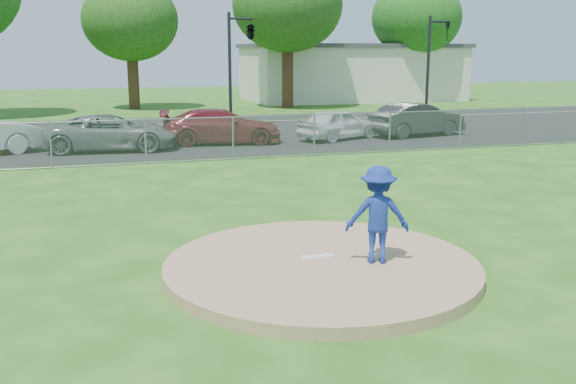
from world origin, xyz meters
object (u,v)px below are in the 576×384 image
(pitcher, at_px, (378,215))
(parked_car_charcoal, at_px, (417,119))
(parked_car_darkred, at_px, (221,126))
(commercial_building, at_px, (351,72))
(tree_center, at_px, (130,8))
(traffic_signal_right, at_px, (432,58))
(parked_car_gray, at_px, (111,133))
(tree_far_right, at_px, (417,6))
(parked_car_pearl, at_px, (339,124))
(traffic_signal_center, at_px, (248,33))

(pitcher, distance_m, parked_car_charcoal, 18.77)
(parked_car_darkred, bearing_deg, commercial_building, -25.48)
(tree_center, relative_size, traffic_signal_right, 1.76)
(pitcher, height_order, parked_car_gray, pitcher)
(tree_far_right, xyz_separation_m, traffic_signal_right, (-5.76, -13.00, -3.70))
(parked_car_gray, distance_m, parked_car_darkred, 4.43)
(commercial_building, distance_m, tree_center, 17.99)
(commercial_building, height_order, parked_car_darkred, commercial_building)
(tree_center, relative_size, parked_car_darkred, 2.01)
(parked_car_pearl, bearing_deg, pitcher, 136.92)
(parked_car_darkred, bearing_deg, tree_center, 15.76)
(tree_far_right, height_order, parked_car_charcoal, tree_far_right)
(tree_center, bearing_deg, pitcher, -86.83)
(tree_far_right, xyz_separation_m, parked_car_darkred, (-18.63, -18.93, -6.34))
(tree_far_right, relative_size, parked_car_pearl, 2.77)
(traffic_signal_center, height_order, parked_car_gray, traffic_signal_center)
(parked_car_charcoal, bearing_deg, parked_car_gray, 80.07)
(parked_car_charcoal, bearing_deg, traffic_signal_right, -45.95)
(pitcher, bearing_deg, commercial_building, -93.24)
(parked_car_gray, bearing_deg, tree_far_right, -43.73)
(commercial_building, bearing_deg, tree_far_right, -36.87)
(traffic_signal_center, bearing_deg, parked_car_charcoal, -43.69)
(tree_far_right, bearing_deg, traffic_signal_right, -113.91)
(pitcher, bearing_deg, parked_car_darkred, -73.36)
(parked_car_gray, height_order, parked_car_charcoal, parked_car_charcoal)
(parked_car_pearl, relative_size, parked_car_charcoal, 0.87)
(tree_center, bearing_deg, parked_car_gray, -96.18)
(pitcher, distance_m, parked_car_gray, 16.18)
(commercial_building, distance_m, tree_far_right, 7.00)
(parked_car_pearl, bearing_deg, tree_center, -1.69)
(traffic_signal_right, xyz_separation_m, parked_car_gray, (-17.25, -6.57, -2.67))
(tree_far_right, relative_size, parked_car_charcoal, 2.40)
(tree_center, distance_m, parked_car_darkred, 18.98)
(traffic_signal_center, height_order, parked_car_pearl, traffic_signal_center)
(parked_car_gray, bearing_deg, tree_center, -0.30)
(pitcher, bearing_deg, parked_car_pearl, -90.68)
(tree_center, relative_size, parked_car_charcoal, 2.20)
(commercial_building, bearing_deg, tree_center, -166.76)
(pitcher, bearing_deg, parked_car_gray, -57.72)
(parked_car_charcoal, bearing_deg, parked_car_pearl, 78.83)
(commercial_building, bearing_deg, traffic_signal_right, -96.29)
(tree_center, xyz_separation_m, parked_car_darkred, (2.37, -17.93, -5.75))
(traffic_signal_right, distance_m, parked_car_gray, 18.65)
(pitcher, xyz_separation_m, parked_car_pearl, (5.57, 16.19, -0.36))
(traffic_signal_center, bearing_deg, tree_center, 112.49)
(tree_far_right, bearing_deg, commercial_building, 143.13)
(traffic_signal_right, distance_m, parked_car_charcoal, 7.66)
(tree_center, height_order, parked_car_darkred, tree_center)
(parked_car_charcoal, bearing_deg, tree_center, 19.62)
(parked_car_darkred, bearing_deg, traffic_signal_center, -15.45)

